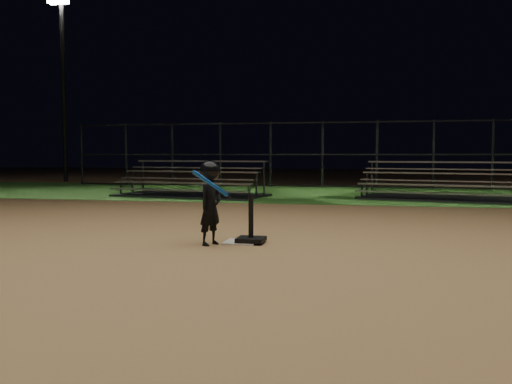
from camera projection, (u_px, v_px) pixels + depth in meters
name	position (u px, v px, depth m)	size (l,w,h in m)	color
ground	(241.00, 243.00, 7.51)	(80.00, 80.00, 0.00)	#A17849
grass_strip	(314.00, 193.00, 17.26)	(60.00, 8.00, 0.01)	#2B5F1F
home_plate	(241.00, 242.00, 7.51)	(0.45, 0.45, 0.02)	beige
batting_tee	(251.00, 233.00, 7.46)	(0.38, 0.38, 0.67)	black
child_batter	(210.00, 200.00, 7.29)	(0.49, 0.53, 1.16)	black
bleacher_left	(191.00, 189.00, 15.85)	(4.64, 2.80, 1.06)	#A9AAAE
bleacher_right	(441.00, 192.00, 14.69)	(4.66, 3.03, 1.05)	#A7A7AC
backstop_fence	(323.00, 154.00, 20.10)	(20.08, 0.08, 2.50)	#38383D
light_pole_left	(62.00, 73.00, 24.24)	(0.90, 0.53, 8.30)	#2D2D30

